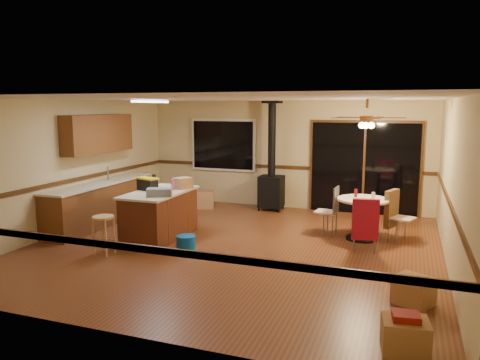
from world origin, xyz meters
The scene contains 35 objects.
floor centered at (0.00, 0.00, 0.00)m, with size 7.00×7.00×0.00m, color brown.
ceiling centered at (0.00, 0.00, 2.60)m, with size 7.00×7.00×0.00m, color silver.
wall_back centered at (0.00, 3.50, 1.30)m, with size 7.00×7.00×0.00m, color tan.
wall_front centered at (0.00, -3.50, 1.30)m, with size 7.00×7.00×0.00m, color tan.
wall_left centered at (-3.50, 0.00, 1.30)m, with size 7.00×7.00×0.00m, color tan.
wall_right centered at (3.50, 0.00, 1.30)m, with size 7.00×7.00×0.00m, color tan.
chair_rail centered at (0.00, 0.00, 1.00)m, with size 7.00×7.00×0.08m, color #442711, non-canonical shape.
window centered at (-1.60, 3.45, 1.50)m, with size 1.72×0.10×1.32m, color black.
sliding_door centered at (1.90, 3.45, 1.05)m, with size 2.52×0.10×2.10m, color black.
lower_cabinets centered at (-3.20, 0.50, 0.43)m, with size 0.60×3.00×0.86m, color brown.
countertop centered at (-3.20, 0.50, 0.88)m, with size 0.64×3.04×0.04m, color beige.
upper_cabinets centered at (-3.33, 0.70, 1.90)m, with size 0.35×2.00×0.80m, color brown.
kitchen_island centered at (-1.50, 0.00, 0.45)m, with size 0.88×1.68×0.90m.
wood_stove centered at (-0.20, 3.05, 0.73)m, with size 0.55×0.50×2.52m.
ceiling_fan centered at (2.10, 1.22, 2.21)m, with size 0.24×0.24×0.55m.
fluorescent_strip centered at (-1.80, 0.30, 2.56)m, with size 0.10×1.20×0.04m, color white.
toolbox_grey centered at (-1.26, -0.40, 0.97)m, with size 0.44×0.24×0.14m, color slate.
toolbox_black centered at (-1.76, 0.02, 1.00)m, with size 0.38×0.20×0.21m, color black.
toolbox_yellow_lid centered at (-1.76, 0.02, 1.13)m, with size 0.40×0.21×0.03m, color gold.
box_on_island centered at (-1.22, 0.43, 1.01)m, with size 0.23×0.32×0.21m, color #A7764A.
bottle_dark centered at (-1.82, 0.36, 1.03)m, with size 0.07×0.07×0.25m, color black.
bottle_pink centered at (-1.33, 0.22, 1.00)m, with size 0.06×0.06×0.20m, color #D84C8C.
bottle_white centered at (-1.49, 0.58, 0.99)m, with size 0.06×0.06×0.18m, color white.
bar_stool centered at (-1.90, -1.19, 0.33)m, with size 0.36×0.36×0.66m, color tan.
blue_bucket centered at (-0.66, -0.59, 0.14)m, with size 0.33×0.33×0.28m, color #0C56AB.
dining_table centered at (2.10, 1.22, 0.53)m, with size 0.95×0.95×0.78m.
glass_red centered at (1.95, 1.32, 0.86)m, with size 0.06×0.06×0.16m, color #590C14.
glass_cream centered at (2.28, 1.17, 0.85)m, with size 0.06×0.06×0.14m, color beige.
chair_left centered at (1.51, 1.31, 0.59)m, with size 0.43×0.43×0.51m.
chair_near centered at (2.23, 0.34, 0.60)m, with size 0.48×0.51×0.70m.
chair_right centered at (2.63, 1.33, 0.60)m, with size 0.58×0.56×0.70m.
box_under_window centered at (-1.86, 2.74, 0.21)m, with size 0.53×0.42×0.42m, color #A7764A.
box_corner_a centered at (2.92, -2.84, 0.17)m, with size 0.46×0.38×0.35m, color #A7764A.
box_corner_b centered at (3.00, -1.57, 0.18)m, with size 0.44×0.38×0.35m, color #A7764A.
box_small_red centered at (2.92, -2.84, 0.38)m, with size 0.27×0.22×0.07m, color maroon.
Camera 1 is at (2.86, -7.56, 2.47)m, focal length 35.00 mm.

